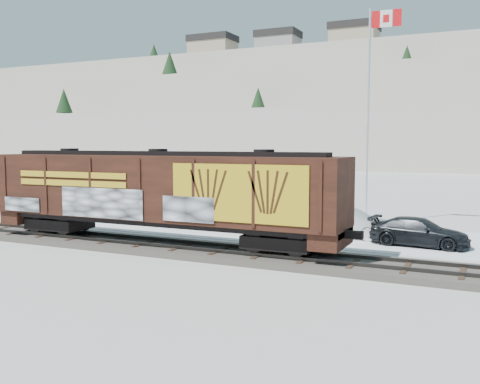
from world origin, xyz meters
The scene contains 9 objects.
ground centered at (0.00, 0.00, 0.00)m, with size 500.00×500.00×0.00m, color white.
rail_track centered at (0.00, 0.00, 0.15)m, with size 50.00×3.40×0.43m.
parking_strip centered at (0.00, 7.50, 0.01)m, with size 40.00×8.00×0.03m, color white.
hillside centered at (-0.05, 139.79, 14.37)m, with size 360.00×110.00×93.00m.
hopper_railcar centered at (-3.39, -0.01, 2.81)m, with size 17.95×3.06×4.25m.
flagpole centered at (3.98, 12.21, 5.00)m, with size 2.30×0.90×13.19m.
car_silver centered at (-8.30, 6.98, 0.74)m, with size 1.67×4.14×1.41m, color silver.
car_white centered at (4.01, 6.95, 0.81)m, with size 1.64×4.71×1.55m, color silver.
car_dark centered at (7.76, 6.03, 0.72)m, with size 1.93×4.75×1.38m, color black.
Camera 1 is at (10.72, -21.17, 5.03)m, focal length 40.00 mm.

